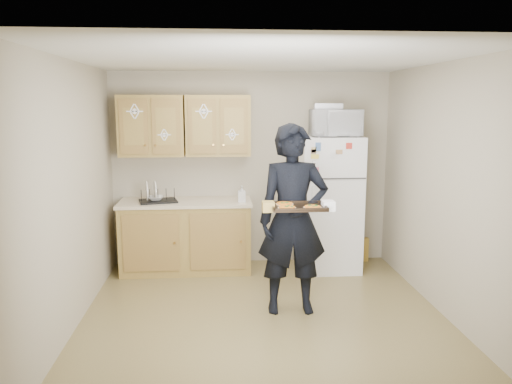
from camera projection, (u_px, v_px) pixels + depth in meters
floor at (264, 316)px, 4.99m from camera, size 3.60×3.60×0.00m
ceiling at (265, 59)px, 4.55m from camera, size 3.60×3.60×0.00m
wall_back at (251, 169)px, 6.54m from camera, size 3.60×0.04×2.50m
wall_front at (292, 246)px, 3.00m from camera, size 3.60×0.04×2.50m
wall_left at (72, 196)px, 4.64m from camera, size 0.04×3.60×2.50m
wall_right at (446, 191)px, 4.91m from camera, size 0.04×3.60×2.50m
refrigerator at (328, 203)px, 6.32m from camera, size 0.75×0.70×1.70m
base_cabinet at (186, 237)px, 6.30m from camera, size 1.60×0.60×0.86m
countertop at (185, 202)px, 6.23m from camera, size 1.64×0.64×0.04m
upper_cab_left at (152, 126)px, 6.16m from camera, size 0.80×0.33×0.75m
upper_cab_right at (218, 126)px, 6.23m from camera, size 0.80×0.33×0.75m
cereal_box at (361, 250)px, 6.71m from camera, size 0.20×0.07×0.32m
person at (293, 220)px, 4.97m from camera, size 0.70×0.46×1.91m
baking_tray at (298, 207)px, 4.64m from camera, size 0.51×0.37×0.04m
pizza_front_left at (287, 207)px, 4.55m from camera, size 0.17×0.17×0.02m
pizza_front_right at (312, 207)px, 4.56m from camera, size 0.17×0.17×0.02m
pizza_back_left at (285, 204)px, 4.71m from camera, size 0.17×0.17×0.02m
microwave at (335, 123)px, 6.10m from camera, size 0.60×0.41×0.33m
foil_pan at (328, 106)px, 6.08m from camera, size 0.37×0.28×0.07m
dish_rack at (158, 195)px, 6.15m from camera, size 0.51×0.43×0.18m
bowl at (156, 198)px, 6.15m from camera, size 0.22×0.22×0.05m
soap_bottle at (242, 194)px, 6.14m from camera, size 0.09×0.09×0.20m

